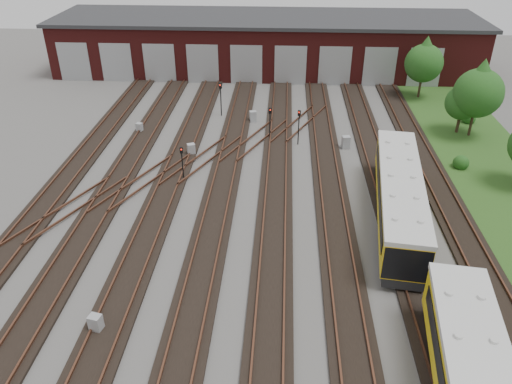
{
  "coord_description": "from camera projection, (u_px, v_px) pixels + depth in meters",
  "views": [
    {
      "loc": [
        2.39,
        -22.04,
        18.48
      ],
      "look_at": [
        0.75,
        5.88,
        2.0
      ],
      "focal_mm": 35.0,
      "sensor_mm": 36.0,
      "label": 1
    }
  ],
  "objects": [
    {
      "name": "ground",
      "position": [
        237.0,
        274.0,
        28.46
      ],
      "size": [
        120.0,
        120.0,
        0.0
      ],
      "primitive_type": "plane",
      "color": "#474441",
      "rests_on": "ground"
    },
    {
      "name": "track_network",
      "position": [
        235.0,
        266.0,
        28.92
      ],
      "size": [
        30.4,
        70.0,
        0.33
      ],
      "color": "black",
      "rests_on": "ground"
    },
    {
      "name": "maintenance_shed",
      "position": [
        266.0,
        43.0,
        61.22
      ],
      "size": [
        51.0,
        12.5,
        6.35
      ],
      "color": "#521514",
      "rests_on": "ground"
    },
    {
      "name": "grass_verge",
      "position": [
        511.0,
        194.0,
        36.09
      ],
      "size": [
        8.0,
        55.0,
        0.05
      ],
      "primitive_type": "cube",
      "color": "#234717",
      "rests_on": "ground"
    },
    {
      "name": "signal_mast_0",
      "position": [
        182.0,
        159.0,
        37.15
      ],
      "size": [
        0.26,
        0.24,
        2.7
      ],
      "rotation": [
        0.0,
        0.0,
        0.24
      ],
      "color": "black",
      "rests_on": "ground"
    },
    {
      "name": "signal_mast_1",
      "position": [
        270.0,
        119.0,
        43.62
      ],
      "size": [
        0.28,
        0.26,
        2.87
      ],
      "rotation": [
        0.0,
        0.0,
        0.24
      ],
      "color": "black",
      "rests_on": "ground"
    },
    {
      "name": "signal_mast_2",
      "position": [
        221.0,
        95.0,
        48.17
      ],
      "size": [
        0.28,
        0.26,
        3.28
      ],
      "rotation": [
        0.0,
        0.0,
        -0.13
      ],
      "color": "black",
      "rests_on": "ground"
    },
    {
      "name": "signal_mast_3",
      "position": [
        299.0,
        123.0,
        42.44
      ],
      "size": [
        0.27,
        0.25,
        3.14
      ],
      "rotation": [
        0.0,
        0.0,
        -0.24
      ],
      "color": "black",
      "rests_on": "ground"
    },
    {
      "name": "relay_cabinet_0",
      "position": [
        96.0,
        324.0,
        24.45
      ],
      "size": [
        0.7,
        0.62,
        1.0
      ],
      "primitive_type": "cube",
      "rotation": [
        0.0,
        0.0,
        -0.23
      ],
      "color": "#96989B",
      "rests_on": "ground"
    },
    {
      "name": "relay_cabinet_1",
      "position": [
        140.0,
        128.0,
        45.48
      ],
      "size": [
        0.66,
        0.6,
        0.9
      ],
      "primitive_type": "cube",
      "rotation": [
        0.0,
        0.0,
        -0.33
      ],
      "color": "#96989B",
      "rests_on": "ground"
    },
    {
      "name": "relay_cabinet_2",
      "position": [
        191.0,
        150.0,
        41.39
      ],
      "size": [
        0.75,
        0.7,
        1.01
      ],
      "primitive_type": "cube",
      "rotation": [
        0.0,
        0.0,
        0.38
      ],
      "color": "#96989B",
      "rests_on": "ground"
    },
    {
      "name": "relay_cabinet_3",
      "position": [
        253.0,
        116.0,
        47.7
      ],
      "size": [
        0.73,
        0.65,
        1.03
      ],
      "primitive_type": "cube",
      "rotation": [
        0.0,
        0.0,
        0.26
      ],
      "color": "#96989B",
      "rests_on": "ground"
    },
    {
      "name": "relay_cabinet_4",
      "position": [
        346.0,
        142.0,
        42.54
      ],
      "size": [
        0.74,
        0.65,
        1.09
      ],
      "primitive_type": "cube",
      "rotation": [
        0.0,
        0.0,
        0.18
      ],
      "color": "#96989B",
      "rests_on": "ground"
    },
    {
      "name": "tree_0",
      "position": [
        425.0,
        59.0,
        51.62
      ],
      "size": [
        3.93,
        3.93,
        6.52
      ],
      "color": "#2E2214",
      "rests_on": "ground"
    },
    {
      "name": "tree_1",
      "position": [
        464.0,
        99.0,
        44.01
      ],
      "size": [
        3.06,
        3.06,
        5.07
      ],
      "color": "#2E2214",
      "rests_on": "ground"
    },
    {
      "name": "tree_2",
      "position": [
        480.0,
        87.0,
        42.79
      ],
      "size": [
        4.23,
        4.23,
        7.02
      ],
      "color": "#2E2214",
      "rests_on": "ground"
    },
    {
      "name": "bush_1",
      "position": [
        461.0,
        161.0,
        39.37
      ],
      "size": [
        1.23,
        1.23,
        1.23
      ],
      "primitive_type": "sphere",
      "color": "#144112",
      "rests_on": "ground"
    },
    {
      "name": "bush_2",
      "position": [
        469.0,
        116.0,
        47.35
      ],
      "size": [
        1.27,
        1.27,
        1.27
      ],
      "primitive_type": "sphere",
      "color": "#144112",
      "rests_on": "ground"
    }
  ]
}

